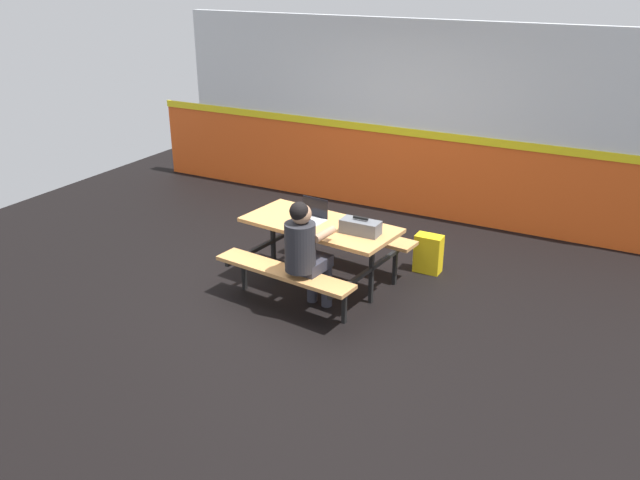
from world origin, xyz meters
TOP-DOWN VIEW (x-y plane):
  - ground_plane at (0.00, 0.00)m, footprint 10.00×10.00m
  - accent_backdrop at (0.00, 2.64)m, footprint 8.00×0.14m
  - picnic_table_main at (0.19, 0.00)m, footprint 1.71×1.71m
  - student_nearer at (0.34, -0.58)m, footprint 0.39×0.54m
  - laptop_silver at (0.06, 0.05)m, footprint 0.34×0.25m
  - toolbox_grey at (0.68, -0.05)m, footprint 0.40×0.18m
  - backpack_dark at (1.09, 0.93)m, footprint 0.30×0.22m

SIDE VIEW (x-z plane):
  - ground_plane at x=0.00m, z-range -0.02..0.00m
  - backpack_dark at x=1.09m, z-range 0.00..0.44m
  - picnic_table_main at x=0.19m, z-range 0.20..0.94m
  - student_nearer at x=0.34m, z-range 0.10..1.31m
  - laptop_silver at x=0.06m, z-range 0.67..0.90m
  - toolbox_grey at x=0.68m, z-range 0.72..0.90m
  - accent_backdrop at x=0.00m, z-range -0.05..2.55m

